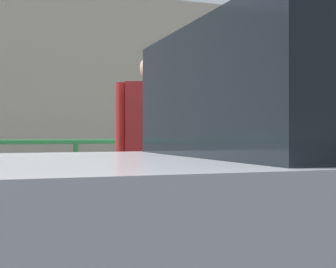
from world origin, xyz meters
TOP-DOWN VIEW (x-y plane):
  - sidewalk_curb at (0.00, 1.50)m, footprint 36.00×3.00m
  - parking_meter at (-0.27, 0.33)m, footprint 0.19×0.20m
  - pedestrian_at_meter at (-0.81, 0.46)m, footprint 0.74×0.50m
  - background_railing at (-0.00, 2.77)m, footprint 24.06×0.06m
  - backdrop_wall at (0.00, 6.01)m, footprint 32.00×0.50m

SIDE VIEW (x-z plane):
  - sidewalk_curb at x=0.00m, z-range 0.00..0.14m
  - background_railing at x=0.00m, z-range 0.37..1.40m
  - pedestrian_at_meter at x=-0.81m, z-range 0.27..2.03m
  - parking_meter at x=-0.27m, z-range 0.48..1.89m
  - backdrop_wall at x=0.00m, z-range 0.00..3.92m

